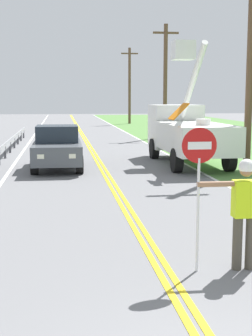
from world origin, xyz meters
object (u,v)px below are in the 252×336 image
(utility_pole_near, at_px, (251,50))
(utility_pole_far, at_px, (130,84))
(oncoming_sedan_nearest, at_px, (57,148))
(utility_bucket_truck, at_px, (186,130))
(flagger_worker, at_px, (244,207))
(stop_sign_paddle, at_px, (199,167))
(utility_pole_mid, at_px, (165,79))

(utility_pole_near, height_order, utility_pole_far, utility_pole_near)
(oncoming_sedan_nearest, xyz_separation_m, utility_pole_far, (7.54, 32.68, 3.36))
(oncoming_sedan_nearest, bearing_deg, utility_bucket_truck, 10.59)
(flagger_worker, bearing_deg, oncoming_sedan_nearest, 104.63)
(stop_sign_paddle, xyz_separation_m, utility_pole_near, (5.09, 10.69, 2.88))
(flagger_worker, relative_size, utility_pole_mid, 0.23)
(flagger_worker, bearing_deg, utility_pole_near, 68.03)
(utility_pole_mid, bearing_deg, stop_sign_paddle, -101.17)
(oncoming_sedan_nearest, xyz_separation_m, utility_pole_near, (7.38, -1.04, 3.75))
(oncoming_sedan_nearest, distance_m, utility_pole_near, 8.35)
(oncoming_sedan_nearest, bearing_deg, utility_pole_far, 77.01)
(stop_sign_paddle, xyz_separation_m, oncoming_sedan_nearest, (-2.30, 11.73, -0.88))
(flagger_worker, height_order, utility_pole_far, utility_pole_far)
(stop_sign_paddle, bearing_deg, utility_pole_near, 64.55)
(utility_pole_near, relative_size, utility_pole_mid, 1.12)
(flagger_worker, bearing_deg, utility_pole_mid, 80.46)
(utility_bucket_truck, distance_m, oncoming_sedan_nearest, 5.58)
(utility_pole_near, distance_m, utility_pole_mid, 15.56)
(stop_sign_paddle, distance_m, oncoming_sedan_nearest, 11.98)
(stop_sign_paddle, xyz_separation_m, utility_pole_far, (5.25, 44.41, 2.48))
(utility_bucket_truck, bearing_deg, oncoming_sedan_nearest, -169.41)
(stop_sign_paddle, height_order, utility_pole_near, utility_pole_near)
(utility_bucket_truck, height_order, utility_pole_far, utility_pole_far)
(oncoming_sedan_nearest, distance_m, utility_pole_mid, 16.65)
(stop_sign_paddle, relative_size, utility_pole_mid, 0.30)
(utility_bucket_truck, relative_size, oncoming_sedan_nearest, 1.65)
(utility_pole_mid, bearing_deg, utility_bucket_truck, -98.53)
(flagger_worker, bearing_deg, utility_bucket_truck, 79.40)
(stop_sign_paddle, relative_size, utility_bucket_truck, 0.34)
(utility_pole_near, bearing_deg, flagger_worker, -111.97)
(utility_bucket_truck, xyz_separation_m, utility_pole_near, (1.93, -2.05, 3.18))
(utility_bucket_truck, bearing_deg, flagger_worker, -100.60)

